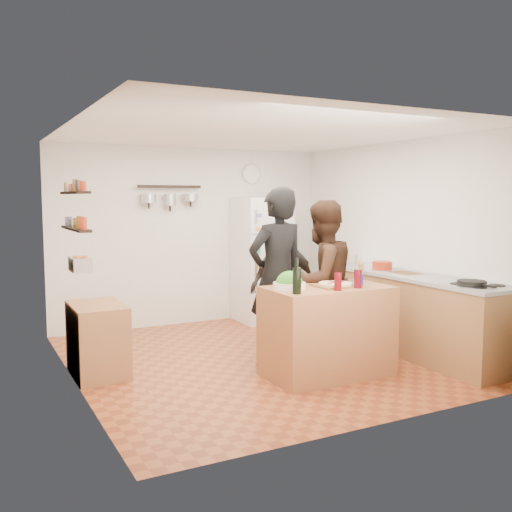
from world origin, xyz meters
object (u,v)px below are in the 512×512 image
salad_bowl (289,286)px  person_center (322,282)px  pepper_mill (361,274)px  person_back (284,285)px  skillet (472,283)px  salt_canister (359,280)px  wall_clock (251,174)px  prep_island (327,331)px  person_left (277,277)px  fridge (262,260)px  red_bowl (382,266)px  side_table (98,339)px  counter_run (411,314)px  wine_bottle (297,281)px

salad_bowl → person_center: 0.77m
pepper_mill → person_center: 0.47m
person_back → skillet: size_ratio=5.37×
salt_canister → wall_clock: (0.32, 3.04, 1.18)m
prep_island → person_left: bearing=116.6°
salad_bowl → salt_canister: salt_canister is taller
person_center → skillet: 1.54m
person_left → person_back: (0.39, 0.52, -0.19)m
person_center → person_left: bearing=-21.5°
person_center → fridge: 2.17m
skillet → prep_island: bearing=151.9°
red_bowl → wall_clock: 2.56m
red_bowl → wall_clock: wall_clock is taller
red_bowl → side_table: size_ratio=0.30×
counter_run → skillet: skillet is taller
wine_bottle → person_center: 1.00m
wine_bottle → wall_clock: bearing=70.3°
fridge → red_bowl: bearing=-69.1°
red_bowl → wall_clock: size_ratio=0.81×
prep_island → fridge: 2.70m
counter_run → salt_canister: bearing=-159.2°
person_left → counter_run: (1.65, -0.26, -0.51)m
fridge → wall_clock: bearing=90.0°
salad_bowl → side_table: size_ratio=0.40×
salt_canister → counter_run: 1.26m
person_center → person_back: 0.64m
wine_bottle → person_left: bearing=73.8°
person_center → fridge: fridge is taller
person_back → side_table: person_back is taller
side_table → person_left: bearing=-16.7°
wine_bottle → person_left: person_left is taller
wine_bottle → red_bowl: 2.07m
salad_bowl → skillet: bearing=-23.3°
person_back → person_left: bearing=50.0°
prep_island → pepper_mill: bearing=6.3°
salad_bowl → skillet: (1.69, -0.73, 0.01)m
person_left → fridge: (0.90, 2.04, -0.06)m
wine_bottle → salt_canister: bearing=7.1°
red_bowl → salad_bowl: bearing=-158.0°
person_center → fridge: bearing=-111.0°
prep_island → red_bowl: red_bowl is taller
salad_bowl → counter_run: size_ratio=0.12×
skillet → fridge: bearing=101.3°
prep_island → pepper_mill: (0.45, 0.05, 0.55)m
counter_run → red_bowl: bearing=96.1°
salt_canister → person_center: bearing=97.0°
salt_canister → red_bowl: salt_canister is taller
person_left → wall_clock: wall_clock is taller
counter_run → fridge: bearing=108.1°
wine_bottle → person_back: size_ratio=0.16×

